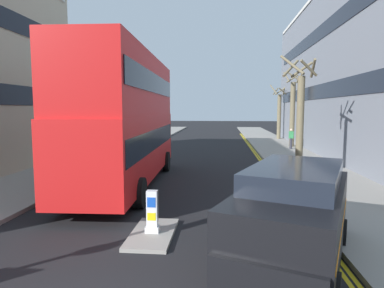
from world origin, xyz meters
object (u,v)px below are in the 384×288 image
taxi_minivan (292,217)px  pedestrian_far (291,138)px  keep_left_bollard (152,213)px  double_decker_bus_away (127,116)px

taxi_minivan → pedestrian_far: 20.50m
pedestrian_far → keep_left_bollard: bearing=-111.3°
double_decker_bus_away → taxi_minivan: bearing=-51.9°
keep_left_bollard → pedestrian_far: (7.31, 18.70, 0.38)m
taxi_minivan → pedestrian_far: size_ratio=3.19×
taxi_minivan → double_decker_bus_away: bearing=128.1°
double_decker_bus_away → keep_left_bollard: bearing=-68.1°
keep_left_bollard → taxi_minivan: bearing=-23.1°
taxi_minivan → pedestrian_far: (4.03, 20.10, -0.08)m
double_decker_bus_away → pedestrian_far: 16.30m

